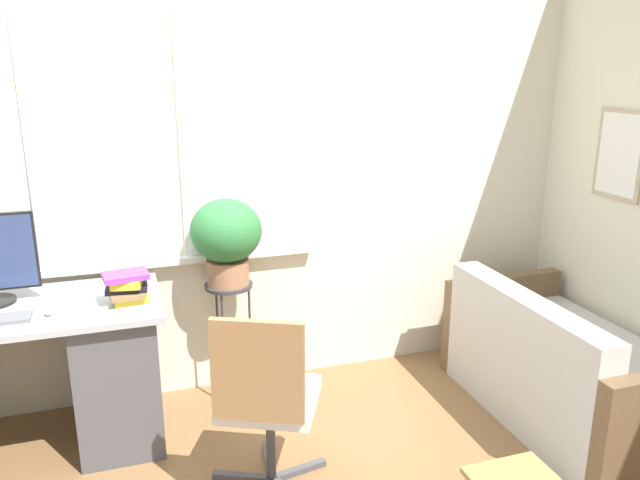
{
  "coord_description": "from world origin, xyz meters",
  "views": [
    {
      "loc": [
        -0.15,
        -2.76,
        1.92
      ],
      "look_at": [
        0.81,
        0.17,
        1.03
      ],
      "focal_mm": 35.0,
      "sensor_mm": 36.0,
      "label": 1
    }
  ],
  "objects_px": {
    "mouse": "(48,312)",
    "book_stack": "(127,287)",
    "office_chair_swivel": "(266,399)",
    "couch_loveseat": "(564,371)",
    "plant_stand": "(229,298)",
    "potted_plant": "(226,236)"
  },
  "relations": [
    {
      "from": "mouse",
      "to": "book_stack",
      "type": "relative_size",
      "value": 0.28
    },
    {
      "from": "office_chair_swivel",
      "to": "couch_loveseat",
      "type": "height_order",
      "value": "office_chair_swivel"
    },
    {
      "from": "couch_loveseat",
      "to": "plant_stand",
      "type": "distance_m",
      "value": 1.92
    },
    {
      "from": "couch_loveseat",
      "to": "plant_stand",
      "type": "height_order",
      "value": "couch_loveseat"
    },
    {
      "from": "couch_loveseat",
      "to": "plant_stand",
      "type": "relative_size",
      "value": 2.02
    },
    {
      "from": "book_stack",
      "to": "couch_loveseat",
      "type": "bearing_deg",
      "value": -11.87
    },
    {
      "from": "plant_stand",
      "to": "potted_plant",
      "type": "bearing_deg",
      "value": -90.0
    },
    {
      "from": "mouse",
      "to": "plant_stand",
      "type": "xyz_separation_m",
      "value": [
        0.91,
        0.36,
        -0.18
      ]
    },
    {
      "from": "office_chair_swivel",
      "to": "couch_loveseat",
      "type": "xyz_separation_m",
      "value": [
        1.72,
        0.14,
        -0.22
      ]
    },
    {
      "from": "mouse",
      "to": "plant_stand",
      "type": "height_order",
      "value": "mouse"
    },
    {
      "from": "book_stack",
      "to": "plant_stand",
      "type": "xyz_separation_m",
      "value": [
        0.55,
        0.31,
        -0.24
      ]
    },
    {
      "from": "mouse",
      "to": "potted_plant",
      "type": "distance_m",
      "value": 1.0
    },
    {
      "from": "book_stack",
      "to": "potted_plant",
      "type": "bearing_deg",
      "value": 29.81
    },
    {
      "from": "office_chair_swivel",
      "to": "plant_stand",
      "type": "bearing_deg",
      "value": -64.75
    },
    {
      "from": "couch_loveseat",
      "to": "potted_plant",
      "type": "height_order",
      "value": "potted_plant"
    },
    {
      "from": "mouse",
      "to": "plant_stand",
      "type": "relative_size",
      "value": 0.09
    },
    {
      "from": "couch_loveseat",
      "to": "book_stack",
      "type": "bearing_deg",
      "value": 78.13
    },
    {
      "from": "mouse",
      "to": "book_stack",
      "type": "xyz_separation_m",
      "value": [
        0.36,
        0.05,
        0.07
      ]
    },
    {
      "from": "mouse",
      "to": "couch_loveseat",
      "type": "distance_m",
      "value": 2.71
    },
    {
      "from": "book_stack",
      "to": "couch_loveseat",
      "type": "distance_m",
      "value": 2.39
    },
    {
      "from": "mouse",
      "to": "book_stack",
      "type": "distance_m",
      "value": 0.37
    },
    {
      "from": "mouse",
      "to": "office_chair_swivel",
      "type": "xyz_separation_m",
      "value": [
        0.9,
        -0.56,
        -0.31
      ]
    }
  ]
}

